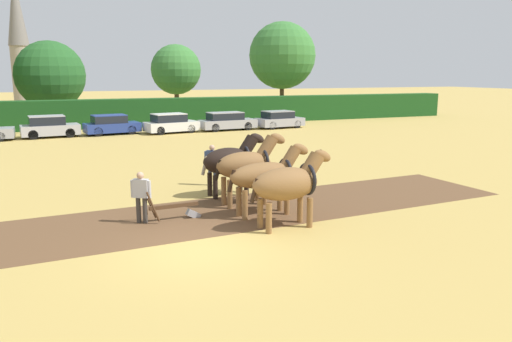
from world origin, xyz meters
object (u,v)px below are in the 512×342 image
Objects in this scene: church_spire at (18,36)px; parked_car_center_left at (49,127)px; parked_car_center at (111,125)px; parked_car_far_right at (279,120)px; tree_center_left at (50,75)px; parked_car_center_right at (171,124)px; tree_center_right at (282,56)px; draft_horse_lead_right at (266,175)px; tree_center at (176,70)px; plow at (178,209)px; draft_horse_trail_left at (247,165)px; farmer_at_plow at (141,194)px; draft_horse_lead_left at (289,183)px; farmer_beside_team at (212,162)px; parked_car_right at (227,121)px; draft_horse_trail_right at (231,160)px.

church_spire reaches higher than parked_car_center_left.
parked_car_center is 13.42m from parked_car_far_right.
tree_center_left reaches higher than parked_car_center_right.
tree_center_right is 37.62m from draft_horse_lead_right.
tree_center reaches higher than parked_car_center_left.
tree_center_right is 38.54m from plow.
draft_horse_trail_left is at bearing -92.55° from parked_car_center.
farmer_at_plow is at bearing 173.80° from plow.
tree_center_right is 3.52× the size of draft_horse_lead_left.
tree_center is at bearing 26.08° from farmer_beside_team.
parked_car_far_right is at bearing -1.81° from farmer_at_plow.
draft_horse_lead_left reaches higher than parked_car_right.
parked_car_right is (10.41, 22.84, -0.21)m from farmer_at_plow.
parked_car_center_left is (-6.38, 20.93, -0.58)m from draft_horse_trail_right.
church_spire reaches higher than farmer_beside_team.
parked_car_center_left is 13.13m from parked_car_right.
plow is at bearing -164.94° from draft_horse_trail_left.
church_spire is at bearing 94.96° from draft_horse_lead_right.
tree_center is 1.78× the size of parked_car_center_left.
farmer_at_plow is at bearing 167.45° from draft_horse_lead_right.
parked_car_center_right is (2.07, 21.82, -0.69)m from draft_horse_trail_left.
parked_car_center_left is (-11.51, -10.05, -4.06)m from tree_center.
draft_horse_trail_left is at bearing 89.96° from draft_horse_lead_right.
farmer_beside_team is at bearing -80.82° from church_spire.
farmer_beside_team is at bearing -77.78° from parked_car_center_left.
farmer_at_plow is (-8.80, -33.29, -3.89)m from tree_center.
church_spire is 62.76m from farmer_beside_team.
draft_horse_lead_left is 24.81m from parked_car_center_right.
draft_horse_trail_left is at bearing -105.61° from parked_car_center_right.
church_spire is 4.54× the size of parked_car_center_left.
parked_car_center_left is at bearing -91.34° from tree_center_left.
draft_horse_lead_left is 1.00× the size of draft_horse_trail_left.
tree_center is 12.92m from parked_car_center.
farmer_beside_team is 0.41× the size of parked_car_far_right.
draft_horse_trail_right is 21.89m from parked_car_center_left.
parked_car_center is (4.26, 0.17, -0.03)m from parked_car_center_left.
parked_car_far_right is at bearing -115.79° from tree_center_right.
tree_center_left is at bearing 96.24° from draft_horse_lead_right.
tree_center_left is 34.66m from draft_horse_trail_left.
draft_horse_lead_left reaches higher than parked_car_center_right.
plow is at bearing -173.18° from farmer_beside_team.
parked_car_center_right is at bearing 173.98° from parked_car_far_right.
farmer_at_plow reaches higher than parked_car_right.
parked_car_right is (8.86, -0.58, -0.01)m from parked_car_center.
draft_horse_lead_right is at bearing -89.82° from draft_horse_trail_right.
plow is 0.44× the size of parked_car_far_right.
tree_center_right is at bearing 17.57° from parked_car_center_left.
draft_horse_trail_right reaches higher than parked_car_far_right.
draft_horse_lead_left is at bearing -90.23° from draft_horse_trail_left.
draft_horse_trail_right is 1.57× the size of farmer_beside_team.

